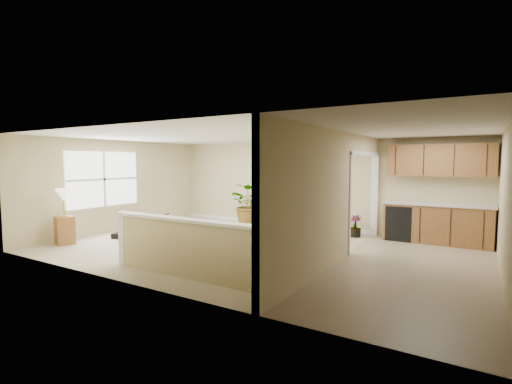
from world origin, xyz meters
The scene contains 20 objects.
floor centered at (0.00, 0.00, 0.00)m, with size 9.00×9.00×0.00m, color tan.
back_wall centered at (0.00, 3.00, 1.25)m, with size 9.00×0.04×2.50m, color #C3B385.
front_wall centered at (0.00, -3.00, 1.25)m, with size 9.00×0.04×2.50m, color #C3B385.
left_wall centered at (-4.50, 0.00, 1.25)m, with size 0.04×6.00×2.50m, color #C3B385.
right_wall centered at (4.50, 0.00, 1.25)m, with size 0.04×6.00×2.50m, color #C3B385.
ceiling centered at (0.00, 0.00, 2.50)m, with size 9.00×6.00×0.04m, color silver.
kitchen_vinyl centered at (3.15, 0.00, 0.00)m, with size 2.70×6.00×0.01m, color gray.
interior_partition centered at (1.80, 0.25, 1.22)m, with size 0.18×5.99×2.50m.
pony_half_wall centered at (0.08, -2.30, 0.52)m, with size 3.42×0.22×1.00m.
left_window centered at (-4.49, -0.50, 1.45)m, with size 0.05×2.15×1.45m, color white.
wall_art_left centered at (-0.95, 2.97, 1.75)m, with size 0.48×0.04×0.58m.
wall_mirror centered at (0.30, 2.97, 1.80)m, with size 0.55×0.04×0.55m.
kitchen_cabinets centered at (3.19, 2.73, 0.87)m, with size 2.36×0.65×2.33m.
piano centered at (-3.26, -0.12, 0.50)m, with size 1.75×1.74×1.20m.
piano_bench centered at (-1.95, -0.40, 0.26)m, with size 0.39×0.77×0.51m, color black.
loveseat centered at (0.15, 2.70, 0.36)m, with size 1.86×1.30×0.95m.
accent_table centered at (-1.10, 2.46, 0.41)m, with size 0.44×0.44×0.64m.
palm_plant centered at (-1.75, 2.50, 0.63)m, with size 1.40×1.30×1.28m.
small_plant centered at (1.45, 2.47, 0.24)m, with size 0.32×0.32×0.56m.
lamp_stand centered at (-4.09, -1.87, 0.55)m, with size 0.48×0.48×1.29m.
Camera 1 is at (4.14, -6.84, 1.92)m, focal length 26.00 mm.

